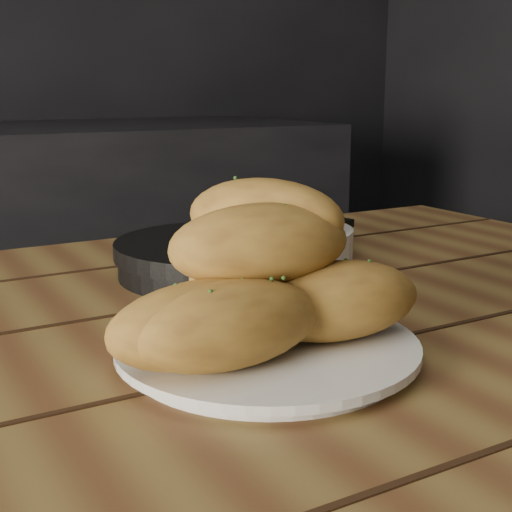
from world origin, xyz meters
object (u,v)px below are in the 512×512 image
Objects in this scene: bread_rolls at (255,283)px; bowl at (275,233)px; plate at (267,349)px; skillet at (222,256)px; table at (214,423)px.

bread_rolls is 0.41m from bowl.
bowl is (0.21, 0.34, 0.02)m from plate.
bread_rolls is 0.73× the size of skillet.
skillet is 1.79× the size of bowl.
skillet is (0.12, 0.28, -0.05)m from bread_rolls.
bread_rolls is at bearing -91.76° from table.
skillet is (0.10, 0.28, 0.01)m from plate.
table is 4.92× the size of bread_rolls.
plate is 0.91× the size of bread_rolls.
table is 0.19m from bread_rolls.
bowl reaches higher than table.
skillet reaches higher than plate.
plate is 0.06m from bread_rolls.
bread_rolls is (-0.01, -0.00, 0.06)m from plate.
bowl is at bearing 57.55° from plate.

